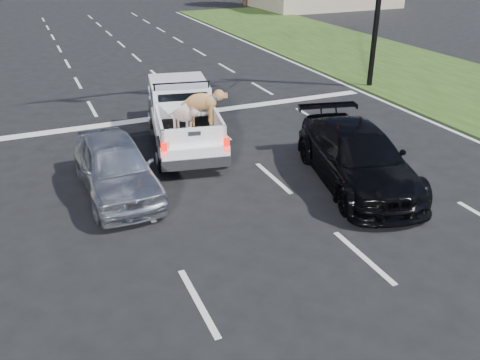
% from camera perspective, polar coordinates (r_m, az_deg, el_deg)
% --- Properties ---
extents(ground, '(160.00, 160.00, 0.00)m').
position_cam_1_polar(ground, '(9.77, 5.19, -10.91)').
color(ground, black).
rests_on(ground, ground).
extents(road_markings, '(17.75, 60.00, 0.01)m').
position_cam_1_polar(road_markings, '(15.09, -6.61, 2.96)').
color(road_markings, silver).
rests_on(road_markings, ground).
extents(pickup_truck, '(2.73, 5.33, 1.90)m').
position_cam_1_polar(pickup_truck, '(15.65, -6.32, 7.29)').
color(pickup_truck, black).
rests_on(pickup_truck, ground).
extents(silver_sedan, '(1.76, 4.19, 1.42)m').
position_cam_1_polar(silver_sedan, '(12.81, -13.82, 1.48)').
color(silver_sedan, '#BBBDC3').
rests_on(silver_sedan, ground).
extents(black_coupe, '(3.11, 5.37, 1.46)m').
position_cam_1_polar(black_coupe, '(13.26, 13.04, 2.54)').
color(black_coupe, black).
rests_on(black_coupe, ground).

